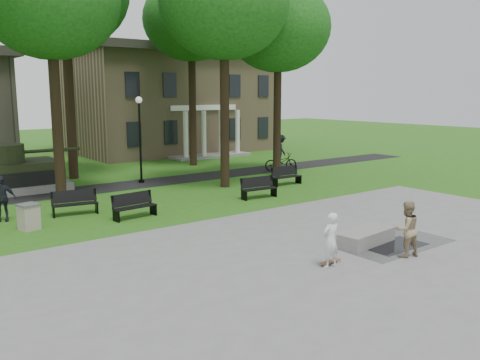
# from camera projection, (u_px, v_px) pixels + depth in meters

# --- Properties ---
(ground) EXTENTS (120.00, 120.00, 0.00)m
(ground) POSITION_uv_depth(u_px,v_px,m) (283.00, 232.00, 18.24)
(ground) COLOR #255A15
(ground) RESTS_ON ground
(plaza) EXTENTS (22.00, 16.00, 0.02)m
(plaza) POSITION_uv_depth(u_px,v_px,m) (401.00, 269.00, 14.30)
(plaza) COLOR gray
(plaza) RESTS_ON ground
(footpath) EXTENTS (44.00, 2.60, 0.01)m
(footpath) POSITION_uv_depth(u_px,v_px,m) (136.00, 184.00, 27.67)
(footpath) COLOR black
(footpath) RESTS_ON ground
(building_right) EXTENTS (17.00, 12.00, 8.60)m
(building_right) POSITION_uv_depth(u_px,v_px,m) (169.00, 100.00, 43.89)
(building_right) COLOR #9E8460
(building_right) RESTS_ON ground
(tree_1) EXTENTS (6.20, 6.20, 11.63)m
(tree_1) POSITION_uv_depth(u_px,v_px,m) (50.00, 0.00, 22.31)
(tree_1) COLOR black
(tree_1) RESTS_ON ground
(tree_2) EXTENTS (6.60, 6.60, 12.16)m
(tree_2) POSITION_uv_depth(u_px,v_px,m) (224.00, 4.00, 25.43)
(tree_2) COLOR black
(tree_2) RESTS_ON ground
(tree_3) EXTENTS (6.00, 6.00, 11.19)m
(tree_3) POSITION_uv_depth(u_px,v_px,m) (278.00, 28.00, 29.01)
(tree_3) COLOR black
(tree_3) RESTS_ON ground
(tree_5) EXTENTS (6.40, 6.40, 12.44)m
(tree_5) POSITION_uv_depth(u_px,v_px,m) (191.00, 20.00, 33.44)
(tree_5) COLOR black
(tree_5) RESTS_ON ground
(lamp_mid) EXTENTS (0.36, 0.36, 4.73)m
(lamp_mid) POSITION_uv_depth(u_px,v_px,m) (140.00, 132.00, 27.74)
(lamp_mid) COLOR black
(lamp_mid) RESTS_ON ground
(lamp_right) EXTENTS (0.36, 0.36, 4.73)m
(lamp_right) POSITION_uv_depth(u_px,v_px,m) (278.00, 126.00, 33.68)
(lamp_right) COLOR black
(lamp_right) RESTS_ON ground
(puddle) EXTENTS (2.20, 1.20, 0.00)m
(puddle) POSITION_uv_depth(u_px,v_px,m) (395.00, 246.00, 16.47)
(puddle) COLOR black
(puddle) RESTS_ON plaza
(concrete_block) EXTENTS (2.29, 1.22, 0.45)m
(concrete_block) POSITION_uv_depth(u_px,v_px,m) (364.00, 237.00, 16.71)
(concrete_block) COLOR gray
(concrete_block) RESTS_ON plaza
(skateboard) EXTENTS (0.80, 0.27, 0.07)m
(skateboard) POSITION_uv_depth(u_px,v_px,m) (330.00, 262.00, 14.74)
(skateboard) COLOR brown
(skateboard) RESTS_ON plaza
(skateboarder) EXTENTS (0.58, 0.39, 1.59)m
(skateboarder) POSITION_uv_depth(u_px,v_px,m) (331.00, 240.00, 14.31)
(skateboarder) COLOR silver
(skateboarder) RESTS_ON plaza
(friend_watching) EXTENTS (0.96, 0.83, 1.71)m
(friend_watching) POSITION_uv_depth(u_px,v_px,m) (406.00, 229.00, 15.27)
(friend_watching) COLOR #9A8564
(friend_watching) RESTS_ON plaza
(pedestrian_walker) EXTENTS (1.13, 0.74, 1.78)m
(pedestrian_walker) POSITION_uv_depth(u_px,v_px,m) (1.00, 199.00, 19.60)
(pedestrian_walker) COLOR black
(pedestrian_walker) RESTS_ON ground
(cyclist) EXTENTS (2.24, 1.48, 2.30)m
(cyclist) POSITION_uv_depth(u_px,v_px,m) (281.00, 156.00, 32.54)
(cyclist) COLOR black
(cyclist) RESTS_ON ground
(park_bench_0) EXTENTS (1.85, 0.85, 1.00)m
(park_bench_0) POSITION_uv_depth(u_px,v_px,m) (74.00, 202.00, 20.70)
(park_bench_0) COLOR black
(park_bench_0) RESTS_ON ground
(park_bench_1) EXTENTS (1.84, 0.71, 1.00)m
(park_bench_1) POSITION_uv_depth(u_px,v_px,m) (134.00, 205.00, 20.19)
(park_bench_1) COLOR black
(park_bench_1) RESTS_ON ground
(park_bench_2) EXTENTS (1.83, 0.67, 1.00)m
(park_bench_2) POSITION_uv_depth(u_px,v_px,m) (258.00, 187.00, 24.00)
(park_bench_2) COLOR black
(park_bench_2) RESTS_ON ground
(park_bench_3) EXTENTS (1.81, 0.55, 1.00)m
(park_bench_3) POSITION_uv_depth(u_px,v_px,m) (286.00, 175.00, 27.49)
(park_bench_3) COLOR black
(park_bench_3) RESTS_ON ground
(trash_bin) EXTENTS (0.80, 0.80, 0.96)m
(trash_bin) POSITION_uv_depth(u_px,v_px,m) (29.00, 217.00, 18.42)
(trash_bin) COLOR gray
(trash_bin) RESTS_ON ground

